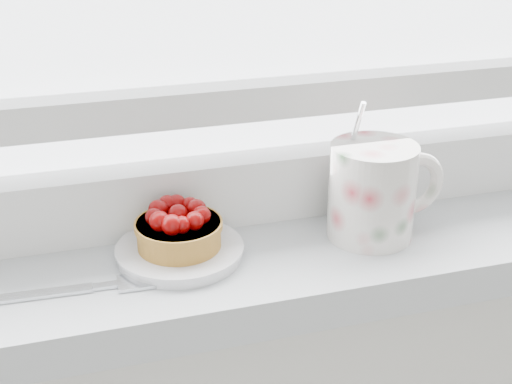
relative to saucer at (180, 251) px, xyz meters
name	(u,v)px	position (x,y,z in m)	size (l,w,h in m)	color
saucer	(180,251)	(0.00, 0.00, 0.00)	(0.12, 0.12, 0.01)	silver
raspberry_tart	(178,227)	(0.00, 0.00, 0.03)	(0.08, 0.08, 0.04)	#956220
floral_mug	(375,189)	(0.20, -0.01, 0.05)	(0.13, 0.09, 0.14)	silver
fork	(71,290)	(-0.11, -0.03, 0.00)	(0.22, 0.03, 0.00)	silver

